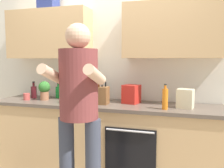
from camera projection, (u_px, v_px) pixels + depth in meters
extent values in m
cube|color=silver|center=(111.00, 73.00, 3.24)|extent=(4.00, 0.06, 2.50)
cube|color=tan|center=(49.00, 34.00, 3.24)|extent=(1.16, 0.32, 0.65)
cube|color=tan|center=(173.00, 30.00, 2.77)|extent=(1.16, 0.32, 0.65)
cube|color=navy|center=(48.00, 1.00, 3.19)|extent=(0.24, 0.20, 0.23)
cube|color=tan|center=(102.00, 140.00, 2.98)|extent=(2.80, 0.60, 0.86)
cube|color=brown|center=(102.00, 105.00, 2.93)|extent=(2.84, 0.64, 0.04)
cube|color=black|center=(130.00, 151.00, 2.56)|extent=(0.56, 0.02, 0.50)
cylinder|color=silver|center=(130.00, 131.00, 2.51)|extent=(0.52, 0.02, 0.02)
cylinder|color=#383D4C|center=(67.00, 166.00, 2.20)|extent=(0.14, 0.14, 0.91)
cylinder|color=brown|center=(79.00, 84.00, 2.08)|extent=(0.34, 0.34, 0.61)
sphere|color=#D8AD8C|center=(78.00, 36.00, 2.04)|extent=(0.22, 0.22, 0.22)
cylinder|color=#D8AD8C|center=(51.00, 74.00, 2.02)|extent=(0.09, 0.31, 0.19)
cylinder|color=#D8AD8C|center=(95.00, 75.00, 1.90)|extent=(0.09, 0.31, 0.19)
cylinder|color=orange|center=(165.00, 99.00, 2.54)|extent=(0.06, 0.06, 0.22)
cylinder|color=orange|center=(165.00, 87.00, 2.53)|extent=(0.03, 0.03, 0.04)
cylinder|color=black|center=(165.00, 85.00, 2.53)|extent=(0.03, 0.03, 0.01)
cylinder|color=brown|center=(98.00, 94.00, 3.15)|extent=(0.07, 0.07, 0.16)
cylinder|color=brown|center=(98.00, 86.00, 3.14)|extent=(0.04, 0.04, 0.05)
cylinder|color=black|center=(98.00, 83.00, 3.13)|extent=(0.04, 0.04, 0.02)
cylinder|color=#198C33|center=(59.00, 92.00, 3.32)|extent=(0.08, 0.08, 0.15)
cylinder|color=#198C33|center=(58.00, 85.00, 3.31)|extent=(0.03, 0.03, 0.04)
cylinder|color=black|center=(58.00, 84.00, 3.30)|extent=(0.04, 0.04, 0.02)
cylinder|color=black|center=(92.00, 98.00, 2.76)|extent=(0.05, 0.05, 0.19)
cylinder|color=black|center=(92.00, 88.00, 2.74)|extent=(0.02, 0.02, 0.04)
cylinder|color=black|center=(92.00, 85.00, 2.74)|extent=(0.02, 0.02, 0.01)
cylinder|color=#471419|center=(34.00, 92.00, 3.30)|extent=(0.08, 0.08, 0.16)
cylinder|color=#471419|center=(33.00, 85.00, 3.29)|extent=(0.03, 0.03, 0.05)
cylinder|color=black|center=(33.00, 82.00, 3.28)|extent=(0.04, 0.04, 0.02)
cylinder|color=olive|center=(67.00, 93.00, 3.21)|extent=(0.07, 0.07, 0.16)
cylinder|color=olive|center=(67.00, 86.00, 3.20)|extent=(0.04, 0.04, 0.04)
cylinder|color=black|center=(67.00, 84.00, 3.19)|extent=(0.04, 0.04, 0.02)
cylinder|color=slate|center=(94.00, 98.00, 3.03)|extent=(0.07, 0.07, 0.08)
cylinder|color=#BF4C47|center=(27.00, 97.00, 3.15)|extent=(0.09, 0.09, 0.09)
cylinder|color=silver|center=(71.00, 99.00, 2.97)|extent=(0.21, 0.21, 0.09)
cube|color=brown|center=(104.00, 96.00, 2.84)|extent=(0.10, 0.14, 0.21)
cylinder|color=black|center=(102.00, 84.00, 2.81)|extent=(0.02, 0.02, 0.06)
cylinder|color=black|center=(106.00, 84.00, 2.84)|extent=(0.02, 0.02, 0.06)
cylinder|color=#9E6647|center=(45.00, 96.00, 3.14)|extent=(0.11, 0.11, 0.11)
sphere|color=#2D6B28|center=(44.00, 87.00, 3.13)|extent=(0.15, 0.15, 0.15)
cube|color=beige|center=(185.00, 99.00, 2.61)|extent=(0.20, 0.18, 0.21)
cube|color=red|center=(131.00, 94.00, 2.91)|extent=(0.22, 0.23, 0.23)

